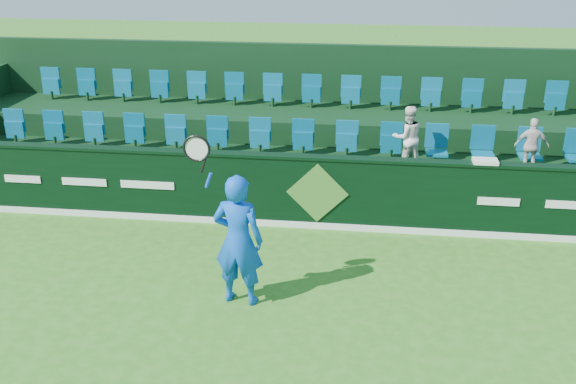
# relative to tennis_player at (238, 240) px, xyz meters

# --- Properties ---
(ground) EXTENTS (60.00, 60.00, 0.00)m
(ground) POSITION_rel_tennis_player_xyz_m (0.92, -1.37, -0.99)
(ground) COLOR #2A6F1A
(ground) RESTS_ON ground
(sponsor_hoarding) EXTENTS (16.00, 0.25, 1.35)m
(sponsor_hoarding) POSITION_rel_tennis_player_xyz_m (0.92, 2.63, -0.32)
(sponsor_hoarding) COLOR black
(sponsor_hoarding) RESTS_ON ground
(stand_tier_front) EXTENTS (16.00, 2.00, 0.80)m
(stand_tier_front) POSITION_rel_tennis_player_xyz_m (0.92, 3.73, -0.59)
(stand_tier_front) COLOR black
(stand_tier_front) RESTS_ON ground
(stand_tier_back) EXTENTS (16.00, 1.80, 1.30)m
(stand_tier_back) POSITION_rel_tennis_player_xyz_m (0.92, 5.63, -0.34)
(stand_tier_back) COLOR black
(stand_tier_back) RESTS_ON ground
(stand_rear) EXTENTS (16.00, 4.10, 2.60)m
(stand_rear) POSITION_rel_tennis_player_xyz_m (0.92, 6.08, 0.22)
(stand_rear) COLOR black
(stand_rear) RESTS_ON ground
(seat_row_front) EXTENTS (13.50, 0.50, 0.60)m
(seat_row_front) POSITION_rel_tennis_player_xyz_m (0.92, 4.13, 0.11)
(seat_row_front) COLOR #0A6082
(seat_row_front) RESTS_ON stand_tier_front
(seat_row_back) EXTENTS (13.50, 0.50, 0.60)m
(seat_row_back) POSITION_rel_tennis_player_xyz_m (0.92, 5.93, 0.61)
(seat_row_back) COLOR #0A6082
(seat_row_back) RESTS_ON stand_tier_back
(tennis_player) EXTENTS (1.12, 0.55, 2.59)m
(tennis_player) POSITION_rel_tennis_player_xyz_m (0.00, 0.00, 0.00)
(tennis_player) COLOR blue
(tennis_player) RESTS_ON ground
(spectator_left) EXTENTS (0.70, 0.62, 1.20)m
(spectator_left) POSITION_rel_tennis_player_xyz_m (2.49, 3.75, 0.41)
(spectator_left) COLOR white
(spectator_left) RESTS_ON stand_tier_front
(spectator_middle) EXTENTS (0.63, 0.30, 1.05)m
(spectator_middle) POSITION_rel_tennis_player_xyz_m (4.74, 3.75, 0.33)
(spectator_middle) COLOR beige
(spectator_middle) RESTS_ON stand_tier_front
(towel) EXTENTS (0.41, 0.27, 0.06)m
(towel) POSITION_rel_tennis_player_xyz_m (3.74, 2.63, 0.39)
(towel) COLOR white
(towel) RESTS_ON sponsor_hoarding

